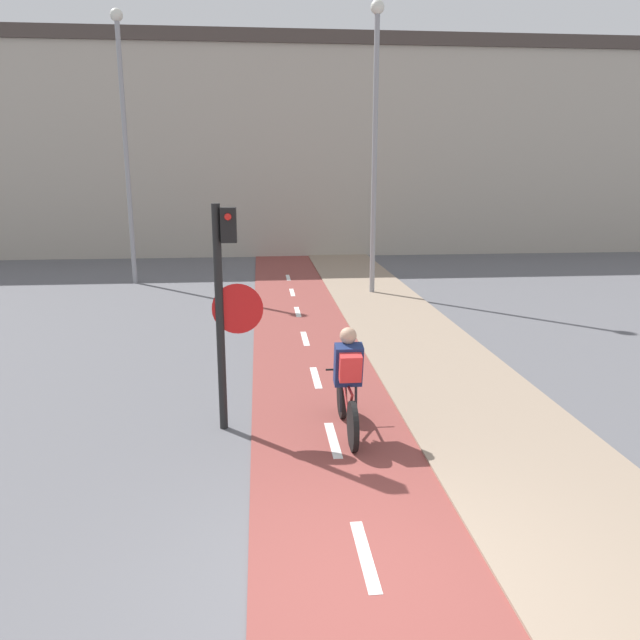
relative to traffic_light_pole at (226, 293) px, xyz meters
name	(u,v)px	position (x,y,z in m)	size (l,w,h in m)	color
ground_plane	(375,593)	(1.35, -3.58, -1.88)	(120.00, 120.00, 0.00)	#5B5B60
bike_lane	(375,591)	(1.35, -3.56, -1.87)	(2.12, 60.00, 0.02)	brown
sidewalk_strip	(632,574)	(3.61, -3.58, -1.86)	(2.40, 60.00, 0.05)	gray
building_row_background	(279,149)	(1.35, 19.59, 2.40)	(60.00, 5.20, 8.54)	#B2A899
traffic_light_pole	(226,293)	(0.00, 0.00, 0.00)	(0.67, 0.25, 3.03)	black
street_lamp_far	(124,125)	(-3.43, 11.55, 2.84)	(0.36, 0.36, 7.86)	gray
street_lamp_sidewalk	(375,124)	(3.61, 9.17, 2.74)	(0.36, 0.36, 7.67)	gray
cyclist_near	(348,384)	(1.57, -0.37, -1.17)	(0.46, 1.70, 1.47)	black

